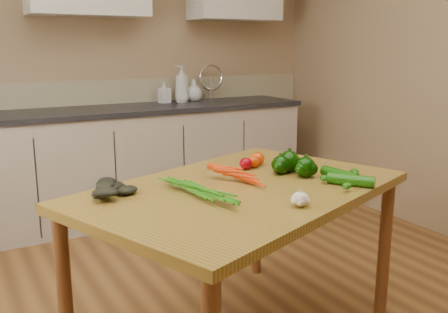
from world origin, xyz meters
TOP-DOWN VIEW (x-y plane):
  - room at (0.00, 0.17)m, footprint 4.04×5.04m
  - counter_run at (0.21, 2.19)m, footprint 2.84×0.64m
  - table at (-0.04, 0.16)m, footprint 1.68×1.37m
  - soap_bottle_a at (0.66, 2.31)m, footprint 0.16×0.16m
  - soap_bottle_b at (0.51, 2.32)m, footprint 0.10×0.10m
  - soap_bottle_c at (0.79, 2.33)m, footprint 0.16×0.16m
  - carrot_bunch at (-0.10, 0.20)m, footprint 0.32×0.29m
  - leafy_greens at (-0.59, 0.31)m, footprint 0.21×0.19m
  - garlic_bulb at (0.01, -0.19)m, footprint 0.07×0.07m
  - pepper_a at (0.24, 0.26)m, footprint 0.09×0.09m
  - pepper_b at (0.29, 0.27)m, footprint 0.10×0.10m
  - pepper_c at (0.30, 0.15)m, footprint 0.09×0.09m
  - tomato_a at (0.14, 0.41)m, footprint 0.07×0.07m
  - tomato_b at (0.19, 0.43)m, footprint 0.07×0.07m
  - tomato_c at (0.24, 0.46)m, footprint 0.07×0.07m
  - zucchini_a at (0.41, 0.03)m, footprint 0.07×0.21m
  - zucchini_b at (0.38, -0.07)m, footprint 0.16×0.20m

SIDE VIEW (x-z plane):
  - counter_run at x=0.21m, z-range -0.11..1.03m
  - table at x=-0.04m, z-range 0.30..1.07m
  - zucchini_a at x=0.41m, z-range 0.77..0.82m
  - zucchini_b at x=0.38m, z-range 0.77..0.82m
  - garlic_bulb at x=0.01m, z-range 0.77..0.83m
  - tomato_a at x=0.14m, z-range 0.77..0.83m
  - tomato_b at x=0.19m, z-range 0.77..0.83m
  - tomato_c at x=0.24m, z-range 0.77..0.84m
  - carrot_bunch at x=-0.10m, z-range 0.77..0.85m
  - pepper_a at x=0.24m, z-range 0.77..0.86m
  - pepper_c at x=0.30m, z-range 0.77..0.87m
  - leafy_greens at x=-0.59m, z-range 0.77..0.88m
  - pepper_b at x=0.29m, z-range 0.77..0.88m
  - soap_bottle_b at x=0.51m, z-range 0.90..1.09m
  - soap_bottle_c at x=0.79m, z-range 0.90..1.09m
  - soap_bottle_a at x=0.66m, z-range 0.90..1.21m
  - room at x=0.00m, z-range -0.07..2.57m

